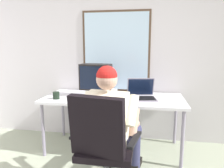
{
  "coord_description": "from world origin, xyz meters",
  "views": [
    {
      "loc": [
        0.19,
        -0.96,
        1.39
      ],
      "look_at": [
        -0.19,
        1.29,
        0.99
      ],
      "focal_mm": 34.23,
      "sensor_mm": 36.0,
      "label": 1
    }
  ],
  "objects": [
    {
      "name": "laptop",
      "position": [
        0.12,
        1.76,
        0.8
      ],
      "size": [
        0.4,
        0.38,
        0.25
      ],
      "color": "gray",
      "rests_on": "desk"
    },
    {
      "name": "coffee_mug",
      "position": [
        -0.95,
        1.54,
        0.78
      ],
      "size": [
        0.08,
        0.08,
        0.09
      ],
      "color": "black",
      "rests_on": "desk"
    },
    {
      "name": "wine_glass",
      "position": [
        -0.21,
        1.58,
        0.84
      ],
      "size": [
        0.08,
        0.08,
        0.15
      ],
      "color": "silver",
      "rests_on": "desk"
    },
    {
      "name": "person_seated",
      "position": [
        -0.14,
        1.0,
        0.65
      ],
      "size": [
        0.59,
        0.83,
        1.23
      ],
      "color": "#2F3052",
      "rests_on": "ground"
    },
    {
      "name": "office_chair",
      "position": [
        -0.18,
        0.73,
        0.58
      ],
      "size": [
        0.63,
        0.59,
        1.01
      ],
      "color": "black",
      "rests_on": "ground"
    },
    {
      "name": "wall_rear",
      "position": [
        -0.01,
        2.19,
        1.35
      ],
      "size": [
        5.19,
        0.08,
        2.7
      ],
      "color": "silver",
      "rests_on": "ground"
    },
    {
      "name": "desk",
      "position": [
        -0.24,
        1.75,
        0.68
      ],
      "size": [
        1.82,
        0.77,
        0.73
      ],
      "color": "gray",
      "rests_on": "ground"
    },
    {
      "name": "crt_monitor",
      "position": [
        -0.48,
        1.75,
        0.99
      ],
      "size": [
        0.42,
        0.27,
        0.43
      ],
      "color": "beige",
      "rests_on": "desk"
    }
  ]
}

